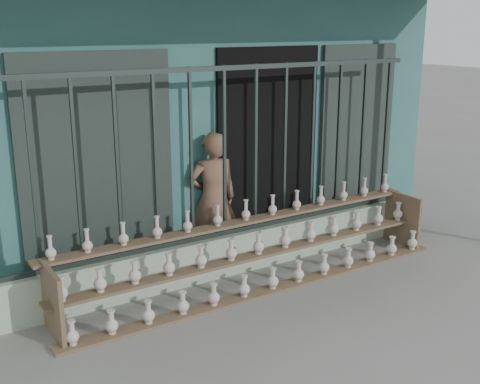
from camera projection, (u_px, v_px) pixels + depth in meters
ground at (298, 320)px, 5.56m from camera, size 60.00×60.00×0.00m
workshop_building at (118, 98)px, 8.55m from camera, size 7.40×6.60×3.21m
parapet_wall at (225, 254)px, 6.55m from camera, size 5.00×0.20×0.45m
security_fence at (224, 153)px, 6.25m from camera, size 5.00×0.04×1.80m
shelf_rack at (259, 251)px, 6.27m from camera, size 4.50×0.68×0.85m
elderly_woman at (213, 198)px, 6.74m from camera, size 0.62×0.47×1.51m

